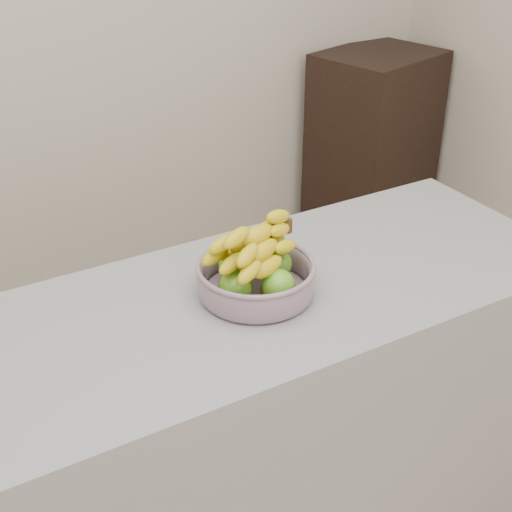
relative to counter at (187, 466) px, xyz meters
The scene contains 3 objects.
counter is the anchor object (origin of this frame).
cabinet 2.15m from the counter, 39.81° to the left, with size 0.54×0.43×0.97m, color black.
fruit_bowl 0.54m from the counter, ahead, with size 0.27×0.27×0.17m.
Camera 1 is at (-0.49, -0.79, 1.79)m, focal length 50.00 mm.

